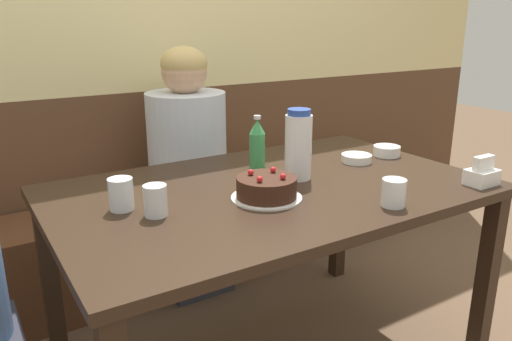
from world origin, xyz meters
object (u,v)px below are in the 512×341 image
Objects in this scene: bowl_soup_white at (387,151)px; person_pale_blue_shirt at (188,174)px; glass_tumbler_short at (121,194)px; birthday_cake at (267,188)px; soju_bottle at (257,144)px; glass_shot_small at (394,193)px; bowl_rice_small at (356,158)px; glass_water_tall at (155,201)px; napkin_holder at (482,174)px; water_pitcher at (298,145)px; bench_seat at (182,237)px.

bowl_soup_white is 0.93m from person_pale_blue_shirt.
glass_tumbler_short is at bearing -179.22° from bowl_soup_white.
birthday_cake is at bearing -166.83° from bowl_soup_white.
soju_bottle reaches higher than glass_shot_small.
glass_tumbler_short is at bearing 150.04° from glass_shot_small.
bowl_rice_small is (-0.18, -0.00, -0.01)m from bowl_soup_white.
glass_shot_small is 1.13m from person_pale_blue_shirt.
glass_water_tall is 0.95× the size of glass_tumbler_short.
glass_water_tall is 1.09× the size of glass_shot_small.
soju_bottle reaches higher than napkin_holder.
birthday_cake is 0.91× the size of water_pitcher.
birthday_cake is at bearing 138.24° from glass_shot_small.
water_pitcher reaches higher than glass_tumbler_short.
soju_bottle is 0.82m from napkin_holder.
bowl_rice_small is at bearing 34.92° from person_pale_blue_shirt.
glass_shot_small is at bearing -29.96° from glass_tumbler_short.
bench_seat is 1.34m from glass_shot_small.
bowl_soup_white is 1.13× the size of glass_tumbler_short.
bowl_soup_white is at bearing 6.22° from glass_water_tall.
napkin_holder is 0.09× the size of person_pale_blue_shirt.
soju_bottle is at bearing 135.32° from napkin_holder.
napkin_holder is at bearing -17.24° from glass_water_tall.
birthday_cake reaches higher than bowl_rice_small.
glass_shot_small is at bearing -74.41° from soju_bottle.
soju_bottle is 2.44× the size of glass_shot_small.
glass_shot_small is (0.66, -0.32, -0.00)m from glass_water_tall.
person_pale_blue_shirt is at bearing 51.92° from glass_tumbler_short.
person_pale_blue_shirt reaches higher than birthday_cake.
glass_water_tall is at bearing 171.86° from birthday_cake.
bowl_rice_small is (0.34, 0.05, -0.11)m from water_pitcher.
birthday_cake reaches higher than glass_shot_small.
person_pale_blue_shirt reaches higher than napkin_holder.
soju_bottle is at bearing 163.25° from bowl_rice_small.
person_pale_blue_shirt reaches higher than bowl_soup_white.
person_pale_blue_shirt is (0.52, 0.67, -0.20)m from glass_tumbler_short.
glass_shot_small is at bearing 10.84° from person_pale_blue_shirt.
person_pale_blue_shirt is at bearing 100.84° from glass_shot_small.
glass_tumbler_short is (-0.07, 0.10, 0.00)m from glass_water_tall.
birthday_cake is 0.46m from glass_tumbler_short.
bench_seat is 1.04m from bowl_rice_small.
soju_bottle reaches higher than birthday_cake.
bowl_soup_white is (0.58, -0.12, -0.08)m from soju_bottle.
napkin_holder is at bearing -62.10° from bench_seat.
water_pitcher is 0.22× the size of person_pale_blue_shirt.
glass_tumbler_short is at bearing 124.84° from glass_water_tall.
water_pitcher is at bearing 141.59° from napkin_holder.
soju_bottle is (0.15, 0.29, 0.07)m from birthday_cake.
glass_water_tall is at bearing 162.76° from napkin_holder.
bowl_rice_small reaches higher than bench_seat.
glass_water_tall is at bearing -117.00° from bench_seat.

